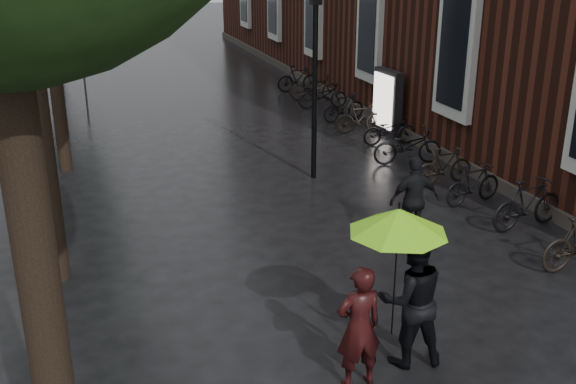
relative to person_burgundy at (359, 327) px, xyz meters
name	(u,v)px	position (x,y,z in m)	size (l,w,h in m)	color
person_burgundy	(359,327)	(0.00, 0.00, 0.00)	(0.61, 0.40, 1.68)	black
person_black	(411,299)	(0.86, 0.25, 0.11)	(0.92, 0.72, 1.90)	black
lime_umbrella	(398,221)	(0.49, 0.04, 1.36)	(1.24, 1.24, 1.81)	black
pedestrian_walking	(414,200)	(2.78, 3.74, 0.00)	(0.98, 0.41, 1.67)	black
parked_bicycles	(383,128)	(5.08, 9.79, -0.37)	(2.16, 16.00, 1.03)	black
ad_lightbox	(387,102)	(5.68, 10.81, 0.11)	(0.29, 1.26, 1.89)	black
lamp_post	(315,67)	(2.27, 7.75, 1.83)	(0.23, 0.23, 4.40)	black
cycle_sign	(84,60)	(-2.56, 15.70, 0.99)	(0.15, 0.50, 2.76)	#262628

